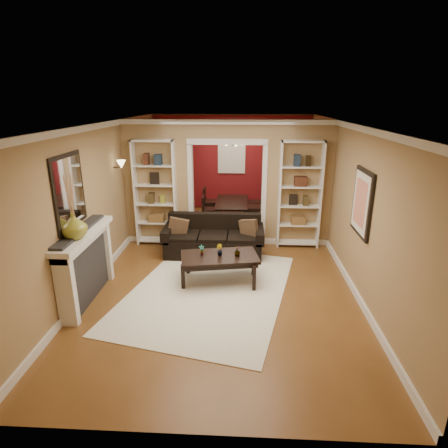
# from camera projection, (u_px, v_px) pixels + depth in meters

# --- Properties ---
(floor) EXTENTS (8.00, 8.00, 0.00)m
(floor) POSITION_uv_depth(u_px,v_px,m) (224.00, 263.00, 7.42)
(floor) COLOR brown
(floor) RESTS_ON ground
(ceiling) EXTENTS (8.00, 8.00, 0.00)m
(ceiling) POSITION_uv_depth(u_px,v_px,m) (224.00, 123.00, 6.56)
(ceiling) COLOR white
(ceiling) RESTS_ON ground
(wall_back) EXTENTS (8.00, 0.00, 8.00)m
(wall_back) POSITION_uv_depth(u_px,v_px,m) (232.00, 163.00, 10.78)
(wall_back) COLOR #A38356
(wall_back) RESTS_ON ground
(wall_front) EXTENTS (8.00, 0.00, 8.00)m
(wall_front) POSITION_uv_depth(u_px,v_px,m) (200.00, 314.00, 3.20)
(wall_front) COLOR #A38356
(wall_front) RESTS_ON ground
(wall_left) EXTENTS (0.00, 8.00, 8.00)m
(wall_left) POSITION_uv_depth(u_px,v_px,m) (106.00, 196.00, 7.10)
(wall_left) COLOR #A38356
(wall_left) RESTS_ON ground
(wall_right) EXTENTS (0.00, 8.00, 8.00)m
(wall_right) POSITION_uv_depth(u_px,v_px,m) (346.00, 199.00, 6.87)
(wall_right) COLOR #A38356
(wall_right) RESTS_ON ground
(partition_wall) EXTENTS (4.50, 0.15, 2.70)m
(partition_wall) POSITION_uv_depth(u_px,v_px,m) (227.00, 184.00, 8.12)
(partition_wall) COLOR #A38356
(partition_wall) RESTS_ON floor
(red_back_panel) EXTENTS (4.44, 0.04, 2.64)m
(red_back_panel) POSITION_uv_depth(u_px,v_px,m) (232.00, 164.00, 10.76)
(red_back_panel) COLOR maroon
(red_back_panel) RESTS_ON floor
(dining_window) EXTENTS (0.78, 0.03, 0.98)m
(dining_window) POSITION_uv_depth(u_px,v_px,m) (232.00, 156.00, 10.65)
(dining_window) COLOR #8CA5CC
(dining_window) RESTS_ON wall_back
(area_rug) EXTENTS (3.20, 3.95, 0.01)m
(area_rug) POSITION_uv_depth(u_px,v_px,m) (208.00, 290.00, 6.37)
(area_rug) COLOR white
(area_rug) RESTS_ON floor
(sofa) EXTENTS (2.06, 0.89, 0.80)m
(sofa) POSITION_uv_depth(u_px,v_px,m) (214.00, 236.00, 7.73)
(sofa) COLOR black
(sofa) RESTS_ON floor
(pillow_left) EXTENTS (0.40, 0.15, 0.40)m
(pillow_left) POSITION_uv_depth(u_px,v_px,m) (178.00, 227.00, 7.69)
(pillow_left) COLOR brown
(pillow_left) RESTS_ON sofa
(pillow_right) EXTENTS (0.39, 0.30, 0.39)m
(pillow_right) POSITION_uv_depth(u_px,v_px,m) (249.00, 229.00, 7.61)
(pillow_right) COLOR brown
(pillow_right) RESTS_ON sofa
(coffee_table) EXTENTS (1.44, 0.95, 0.50)m
(coffee_table) POSITION_uv_depth(u_px,v_px,m) (220.00, 269.00, 6.60)
(coffee_table) COLOR black
(coffee_table) RESTS_ON floor
(plant_left) EXTENTS (0.12, 0.10, 0.19)m
(plant_left) POSITION_uv_depth(u_px,v_px,m) (202.00, 250.00, 6.50)
(plant_left) COLOR #336626
(plant_left) RESTS_ON coffee_table
(plant_center) EXTENTS (0.14, 0.15, 0.21)m
(plant_center) POSITION_uv_depth(u_px,v_px,m) (219.00, 250.00, 6.49)
(plant_center) COLOR #336626
(plant_center) RESTS_ON coffee_table
(plant_right) EXTENTS (0.14, 0.14, 0.19)m
(plant_right) POSITION_uv_depth(u_px,v_px,m) (237.00, 251.00, 6.47)
(plant_right) COLOR #336626
(plant_right) RESTS_ON coffee_table
(bookshelf_left) EXTENTS (0.90, 0.30, 2.30)m
(bookshelf_left) POSITION_uv_depth(u_px,v_px,m) (156.00, 193.00, 8.10)
(bookshelf_left) COLOR white
(bookshelf_left) RESTS_ON floor
(bookshelf_right) EXTENTS (0.90, 0.30, 2.30)m
(bookshelf_right) POSITION_uv_depth(u_px,v_px,m) (300.00, 195.00, 7.95)
(bookshelf_right) COLOR white
(bookshelf_right) RESTS_ON floor
(fireplace) EXTENTS (0.32, 1.70, 1.16)m
(fireplace) POSITION_uv_depth(u_px,v_px,m) (88.00, 266.00, 5.92)
(fireplace) COLOR white
(fireplace) RESTS_ON floor
(vase) EXTENTS (0.45, 0.45, 0.39)m
(vase) POSITION_uv_depth(u_px,v_px,m) (74.00, 226.00, 5.41)
(vase) COLOR olive
(vase) RESTS_ON fireplace
(mirror) EXTENTS (0.03, 0.95, 1.10)m
(mirror) POSITION_uv_depth(u_px,v_px,m) (69.00, 191.00, 5.54)
(mirror) COLOR silver
(mirror) RESTS_ON wall_left
(wall_sconce) EXTENTS (0.18, 0.18, 0.22)m
(wall_sconce) POSITION_uv_depth(u_px,v_px,m) (118.00, 166.00, 7.46)
(wall_sconce) COLOR #FFE0A5
(wall_sconce) RESTS_ON wall_left
(framed_art) EXTENTS (0.04, 0.85, 1.05)m
(framed_art) POSITION_uv_depth(u_px,v_px,m) (362.00, 203.00, 5.87)
(framed_art) COLOR black
(framed_art) RESTS_ON wall_right
(dining_table) EXTENTS (1.51, 0.84, 0.53)m
(dining_table) POSITION_uv_depth(u_px,v_px,m) (233.00, 211.00, 9.95)
(dining_table) COLOR black
(dining_table) RESTS_ON floor
(dining_chair_nw) EXTENTS (0.42, 0.42, 0.76)m
(dining_chair_nw) POSITION_uv_depth(u_px,v_px,m) (211.00, 210.00, 9.66)
(dining_chair_nw) COLOR black
(dining_chair_nw) RESTS_ON floor
(dining_chair_ne) EXTENTS (0.55, 0.55, 0.90)m
(dining_chair_ne) POSITION_uv_depth(u_px,v_px,m) (254.00, 208.00, 9.58)
(dining_chair_ne) COLOR black
(dining_chair_ne) RESTS_ON floor
(dining_chair_sw) EXTENTS (0.49, 0.49, 0.85)m
(dining_chair_sw) POSITION_uv_depth(u_px,v_px,m) (213.00, 202.00, 10.21)
(dining_chair_sw) COLOR black
(dining_chair_sw) RESTS_ON floor
(dining_chair_se) EXTENTS (0.52, 0.52, 0.84)m
(dining_chair_se) POSITION_uv_depth(u_px,v_px,m) (253.00, 203.00, 10.15)
(dining_chair_se) COLOR black
(dining_chair_se) RESTS_ON floor
(chandelier) EXTENTS (0.50, 0.50, 0.30)m
(chandelier) POSITION_uv_depth(u_px,v_px,m) (230.00, 144.00, 9.33)
(chandelier) COLOR #322816
(chandelier) RESTS_ON ceiling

